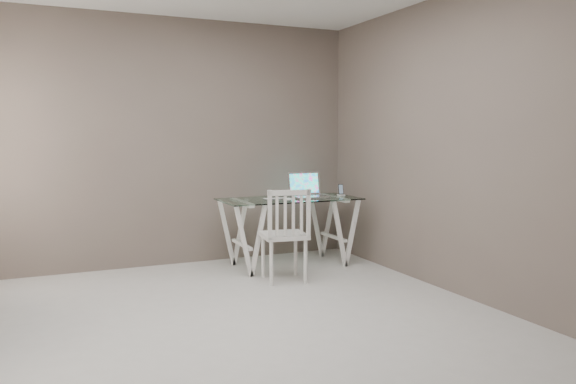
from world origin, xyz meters
name	(u,v)px	position (x,y,z in m)	size (l,w,h in m)	color
room	(239,96)	(-0.06, 0.02, 1.72)	(4.50, 4.52, 2.71)	#B8B5B0
desk	(289,231)	(1.07, 1.64, 0.38)	(1.50, 0.70, 0.75)	silver
chair	(286,231)	(0.75, 1.02, 0.51)	(0.48, 0.48, 0.92)	silver
laptop	(307,191)	(1.31, 1.70, 0.81)	(0.39, 0.32, 0.27)	#BCBCC0
keyboard	(275,199)	(0.90, 1.65, 0.75)	(0.25, 0.11, 0.01)	silver
mouse	(288,199)	(0.96, 1.44, 0.76)	(0.11, 0.06, 0.03)	silver
phone_dock	(341,192)	(1.72, 1.66, 0.78)	(0.07, 0.07, 0.13)	white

